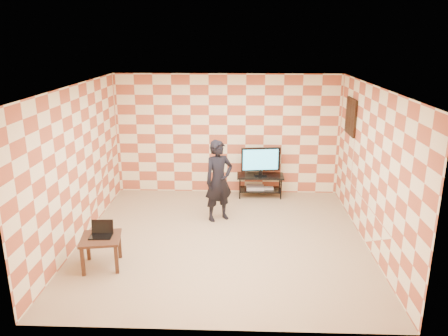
# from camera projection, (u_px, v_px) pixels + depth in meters

# --- Properties ---
(floor) EXTENTS (5.00, 5.00, 0.00)m
(floor) POSITION_uv_depth(u_px,v_px,m) (223.00, 239.00, 7.77)
(floor) COLOR tan
(floor) RESTS_ON ground
(wall_back) EXTENTS (5.00, 0.02, 2.70)m
(wall_back) POSITION_uv_depth(u_px,v_px,m) (227.00, 135.00, 9.77)
(wall_back) COLOR #FFF0BE
(wall_back) RESTS_ON ground
(wall_front) EXTENTS (5.00, 0.02, 2.70)m
(wall_front) POSITION_uv_depth(u_px,v_px,m) (214.00, 230.00, 4.99)
(wall_front) COLOR #FFF0BE
(wall_front) RESTS_ON ground
(wall_left) EXTENTS (0.02, 5.00, 2.70)m
(wall_left) POSITION_uv_depth(u_px,v_px,m) (77.00, 165.00, 7.47)
(wall_left) COLOR #FFF0BE
(wall_left) RESTS_ON ground
(wall_right) EXTENTS (0.02, 5.00, 2.70)m
(wall_right) POSITION_uv_depth(u_px,v_px,m) (372.00, 169.00, 7.29)
(wall_right) COLOR #FFF0BE
(wall_right) RESTS_ON ground
(ceiling) EXTENTS (5.00, 5.00, 0.02)m
(ceiling) POSITION_uv_depth(u_px,v_px,m) (223.00, 86.00, 6.99)
(ceiling) COLOR white
(ceiling) RESTS_ON wall_back
(wall_art) EXTENTS (0.04, 0.72, 0.72)m
(wall_art) POSITION_uv_depth(u_px,v_px,m) (351.00, 117.00, 8.60)
(wall_art) COLOR black
(wall_art) RESTS_ON wall_right
(tv_stand) EXTENTS (1.03, 0.46, 0.50)m
(tv_stand) POSITION_uv_depth(u_px,v_px,m) (260.00, 181.00, 9.76)
(tv_stand) COLOR black
(tv_stand) RESTS_ON floor
(tv) EXTENTS (0.87, 0.20, 0.63)m
(tv) POSITION_uv_depth(u_px,v_px,m) (261.00, 160.00, 9.61)
(tv) COLOR black
(tv) RESTS_ON tv_stand
(dvd_player) EXTENTS (0.40, 0.30, 0.07)m
(dvd_player) POSITION_uv_depth(u_px,v_px,m) (255.00, 188.00, 9.81)
(dvd_player) COLOR silver
(dvd_player) RESTS_ON tv_stand
(game_console) EXTENTS (0.20, 0.14, 0.05)m
(game_console) POSITION_uv_depth(u_px,v_px,m) (269.00, 188.00, 9.80)
(game_console) COLOR silver
(game_console) RESTS_ON tv_stand
(side_table) EXTENTS (0.69, 0.69, 0.50)m
(side_table) POSITION_uv_depth(u_px,v_px,m) (101.00, 242.00, 6.76)
(side_table) COLOR #391D11
(side_table) RESTS_ON floor
(laptop) EXTENTS (0.35, 0.29, 0.23)m
(laptop) POSITION_uv_depth(u_px,v_px,m) (102.00, 232.00, 6.78)
(laptop) COLOR black
(laptop) RESTS_ON side_table
(person) EXTENTS (0.70, 0.62, 1.60)m
(person) POSITION_uv_depth(u_px,v_px,m) (219.00, 181.00, 8.41)
(person) COLOR black
(person) RESTS_ON floor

